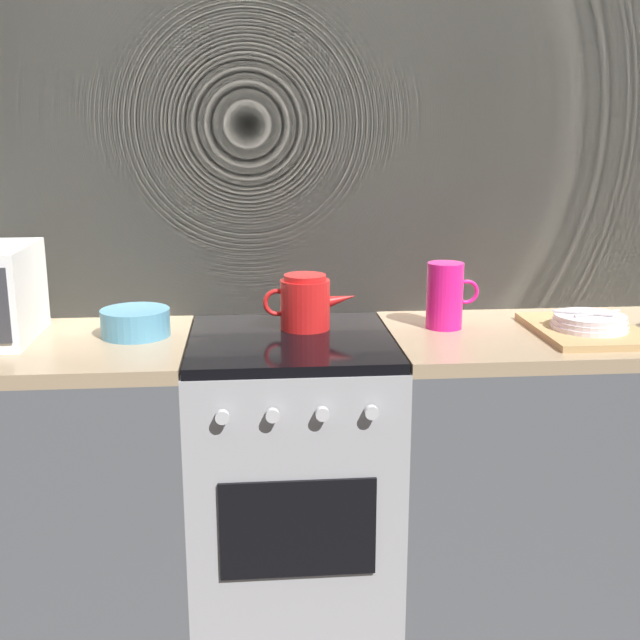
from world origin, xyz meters
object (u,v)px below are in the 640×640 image
Objects in this scene: pitcher at (445,295)px; kettle at (306,302)px; mixing_bowl at (136,322)px; dish_pile at (588,327)px; stove_unit at (292,480)px.

kettle is at bearing 176.44° from pitcher.
pitcher is (0.92, 0.01, 0.06)m from mixing_bowl.
mixing_bowl reaches higher than dish_pile.
kettle is 0.50m from mixing_bowl.
pitcher is at bearing 8.83° from stove_unit.
dish_pile is at bearing -9.81° from kettle.
kettle is at bearing 63.06° from stove_unit.
dish_pile is (0.82, -0.14, -0.06)m from kettle.
dish_pile is (1.32, -0.10, -0.02)m from mixing_bowl.
mixing_bowl reaches higher than stove_unit.
stove_unit is 2.25× the size of dish_pile.
mixing_bowl is (-0.50, -0.04, -0.04)m from kettle.
pitcher is (0.47, 0.07, 0.55)m from stove_unit.
stove_unit is at bearing -171.17° from pitcher.
kettle is 0.42m from pitcher.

